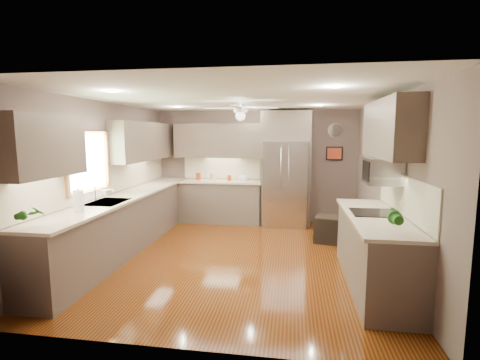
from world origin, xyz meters
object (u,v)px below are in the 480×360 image
(canister_b, at_px, (212,177))
(stool, at_px, (327,229))
(soap_bottle, at_px, (108,192))
(canister_a, at_px, (198,177))
(canister_c, at_px, (214,176))
(canister_d, at_px, (229,178))
(microwave, at_px, (382,171))
(potted_plant_left, at_px, (31,214))
(refrigerator, at_px, (285,171))
(bowl, at_px, (243,180))
(potted_plant_right, at_px, (396,217))
(paper_towel, at_px, (79,201))

(canister_b, distance_m, stool, 2.84)
(soap_bottle, bearing_deg, canister_a, 71.26)
(canister_c, relative_size, canister_d, 1.40)
(soap_bottle, relative_size, microwave, 0.37)
(canister_b, relative_size, canister_d, 1.22)
(potted_plant_left, bearing_deg, stool, 41.65)
(refrigerator, bearing_deg, canister_b, 176.65)
(bowl, xyz_separation_m, microwave, (2.25, -2.76, 0.51))
(canister_d, bearing_deg, canister_b, 172.76)
(canister_a, xyz_separation_m, soap_bottle, (-0.83, -2.44, 0.02))
(refrigerator, height_order, microwave, refrigerator)
(refrigerator, bearing_deg, canister_a, 178.80)
(canister_c, xyz_separation_m, microwave, (2.91, -2.77, 0.45))
(canister_a, xyz_separation_m, canister_b, (0.31, 0.06, -0.01))
(canister_b, relative_size, microwave, 0.28)
(potted_plant_left, height_order, potted_plant_right, potted_plant_right)
(canister_a, bearing_deg, microwave, -40.04)
(canister_a, distance_m, potted_plant_left, 4.30)
(potted_plant_right, height_order, bowl, potted_plant_right)
(refrigerator, bearing_deg, bowl, 176.69)
(soap_bottle, distance_m, potted_plant_right, 4.23)
(soap_bottle, distance_m, bowl, 3.07)
(canister_d, distance_m, microwave, 3.79)
(microwave, bearing_deg, canister_b, 136.58)
(canister_c, distance_m, potted_plant_right, 4.76)
(canister_a, height_order, microwave, microwave)
(stool, bearing_deg, microwave, -71.49)
(paper_towel, bearing_deg, refrigerator, 51.77)
(stool, height_order, paper_towel, paper_towel)
(canister_c, bearing_deg, soap_bottle, -115.77)
(canister_a, bearing_deg, canister_c, 3.78)
(bowl, distance_m, microwave, 3.60)
(potted_plant_left, xyz_separation_m, stool, (3.44, 3.06, -0.87))
(canister_b, height_order, stool, canister_b)
(canister_b, distance_m, potted_plant_right, 4.82)
(canister_c, xyz_separation_m, potted_plant_right, (2.81, -3.84, 0.08))
(stool, distance_m, paper_towel, 4.18)
(canister_c, distance_m, canister_d, 0.35)
(stool, bearing_deg, canister_d, 149.86)
(canister_c, distance_m, bowl, 0.66)
(soap_bottle, relative_size, refrigerator, 0.08)
(canister_b, distance_m, bowl, 0.71)
(microwave, height_order, stool, microwave)
(canister_c, distance_m, potted_plant_left, 4.40)
(canister_d, distance_m, paper_towel, 3.68)
(potted_plant_left, height_order, bowl, potted_plant_left)
(potted_plant_right, relative_size, refrigerator, 0.14)
(bowl, xyz_separation_m, refrigerator, (0.93, -0.05, 0.22))
(canister_a, xyz_separation_m, canister_d, (0.71, 0.00, -0.02))
(soap_bottle, bearing_deg, paper_towel, -82.42)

